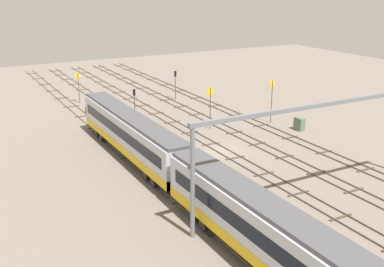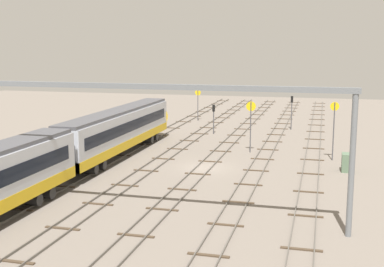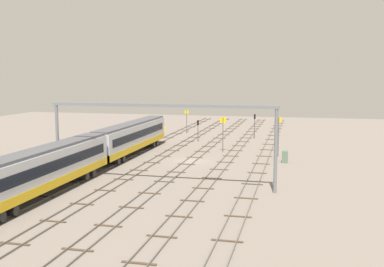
{
  "view_description": "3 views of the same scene",
  "coord_description": "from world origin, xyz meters",
  "px_view_note": "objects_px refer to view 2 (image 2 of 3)",
  "views": [
    {
      "loc": [
        -43.12,
        27.55,
        18.68
      ],
      "look_at": [
        1.63,
        3.1,
        2.14
      ],
      "focal_mm": 44.12,
      "sensor_mm": 36.0,
      "label": 1
    },
    {
      "loc": [
        -46.1,
        -10.79,
        11.49
      ],
      "look_at": [
        2.51,
        1.86,
        2.84
      ],
      "focal_mm": 47.45,
      "sensor_mm": 36.0,
      "label": 2
    },
    {
      "loc": [
        -61.92,
        -14.85,
        12.25
      ],
      "look_at": [
        6.62,
        1.39,
        3.07
      ],
      "focal_mm": 42.53,
      "sensor_mm": 36.0,
      "label": 3
    }
  ],
  "objects_px": {
    "speed_sign_near_foreground": "(251,119)",
    "signal_light_trackside_approach": "(292,108)",
    "signal_light_trackside_departure": "(214,115)",
    "overhead_gantry": "(155,114)",
    "speed_sign_mid_trackside": "(334,124)",
    "relay_cabinet": "(346,162)",
    "speed_sign_far_trackside": "(198,101)"
  },
  "relations": [
    {
      "from": "signal_light_trackside_departure",
      "to": "speed_sign_far_trackside",
      "type": "bearing_deg",
      "value": 23.69
    },
    {
      "from": "speed_sign_mid_trackside",
      "to": "signal_light_trackside_approach",
      "type": "bearing_deg",
      "value": 16.06
    },
    {
      "from": "overhead_gantry",
      "to": "signal_light_trackside_approach",
      "type": "xyz_separation_m",
      "value": [
        40.14,
        -6.37,
        -4.09
      ]
    },
    {
      "from": "speed_sign_far_trackside",
      "to": "relay_cabinet",
      "type": "relative_size",
      "value": 2.87
    },
    {
      "from": "speed_sign_near_foreground",
      "to": "signal_light_trackside_departure",
      "type": "relative_size",
      "value": 1.43
    },
    {
      "from": "signal_light_trackside_approach",
      "to": "relay_cabinet",
      "type": "xyz_separation_m",
      "value": [
        -23.11,
        -6.5,
        -2.23
      ]
    },
    {
      "from": "overhead_gantry",
      "to": "signal_light_trackside_departure",
      "type": "distance_m",
      "value": 34.41
    },
    {
      "from": "overhead_gantry",
      "to": "signal_light_trackside_approach",
      "type": "relative_size",
      "value": 5.4
    },
    {
      "from": "speed_sign_near_foreground",
      "to": "signal_light_trackside_approach",
      "type": "bearing_deg",
      "value": -11.24
    },
    {
      "from": "overhead_gantry",
      "to": "speed_sign_near_foreground",
      "type": "xyz_separation_m",
      "value": [
        23.32,
        -3.03,
        -3.44
      ]
    },
    {
      "from": "speed_sign_mid_trackside",
      "to": "signal_light_trackside_approach",
      "type": "xyz_separation_m",
      "value": [
        18.57,
        5.35,
        -0.71
      ]
    },
    {
      "from": "speed_sign_mid_trackside",
      "to": "overhead_gantry",
      "type": "bearing_deg",
      "value": 151.49
    },
    {
      "from": "signal_light_trackside_departure",
      "to": "relay_cabinet",
      "type": "height_order",
      "value": "signal_light_trackside_departure"
    },
    {
      "from": "speed_sign_mid_trackside",
      "to": "relay_cabinet",
      "type": "bearing_deg",
      "value": -165.79
    },
    {
      "from": "speed_sign_mid_trackside",
      "to": "speed_sign_far_trackside",
      "type": "xyz_separation_m",
      "value": [
        23.64,
        20.04,
        -0.63
      ]
    },
    {
      "from": "speed_sign_mid_trackside",
      "to": "speed_sign_near_foreground",
      "type": "bearing_deg",
      "value": 78.59
    },
    {
      "from": "relay_cabinet",
      "to": "speed_sign_mid_trackside",
      "type": "bearing_deg",
      "value": 14.21
    },
    {
      "from": "speed_sign_near_foreground",
      "to": "signal_light_trackside_departure",
      "type": "bearing_deg",
      "value": 31.1
    },
    {
      "from": "relay_cabinet",
      "to": "speed_sign_far_trackside",
      "type": "bearing_deg",
      "value": 36.94
    },
    {
      "from": "speed_sign_near_foreground",
      "to": "signal_light_trackside_approach",
      "type": "distance_m",
      "value": 17.16
    },
    {
      "from": "speed_sign_near_foreground",
      "to": "speed_sign_far_trackside",
      "type": "xyz_separation_m",
      "value": [
        21.88,
        11.35,
        -0.57
      ]
    },
    {
      "from": "speed_sign_mid_trackside",
      "to": "speed_sign_far_trackside",
      "type": "height_order",
      "value": "speed_sign_mid_trackside"
    },
    {
      "from": "overhead_gantry",
      "to": "speed_sign_far_trackside",
      "type": "height_order",
      "value": "overhead_gantry"
    },
    {
      "from": "signal_light_trackside_departure",
      "to": "relay_cabinet",
      "type": "bearing_deg",
      "value": -136.15
    },
    {
      "from": "signal_light_trackside_approach",
      "to": "signal_light_trackside_departure",
      "type": "height_order",
      "value": "signal_light_trackside_approach"
    },
    {
      "from": "overhead_gantry",
      "to": "speed_sign_near_foreground",
      "type": "relative_size",
      "value": 4.53
    },
    {
      "from": "overhead_gantry",
      "to": "speed_sign_near_foreground",
      "type": "bearing_deg",
      "value": -7.4
    },
    {
      "from": "overhead_gantry",
      "to": "signal_light_trackside_departure",
      "type": "relative_size",
      "value": 6.49
    },
    {
      "from": "signal_light_trackside_departure",
      "to": "signal_light_trackside_approach",
      "type": "bearing_deg",
      "value": -57.52
    },
    {
      "from": "signal_light_trackside_approach",
      "to": "signal_light_trackside_departure",
      "type": "xyz_separation_m",
      "value": [
        -6.2,
        9.75,
        -0.48
      ]
    },
    {
      "from": "speed_sign_mid_trackside",
      "to": "speed_sign_far_trackside",
      "type": "relative_size",
      "value": 1.23
    },
    {
      "from": "overhead_gantry",
      "to": "signal_light_trackside_departure",
      "type": "height_order",
      "value": "overhead_gantry"
    }
  ]
}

